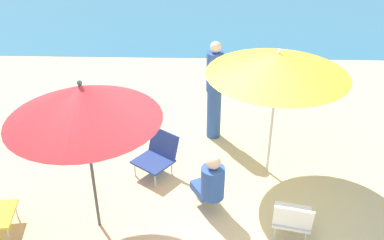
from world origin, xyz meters
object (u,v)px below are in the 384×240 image
(beach_chair_a, at_px, (293,218))
(beach_chair_b, at_px, (158,154))
(person_a, at_px, (214,91))
(person_b, at_px, (211,182))
(umbrella_yellow, at_px, (278,64))
(umbrella_red, at_px, (82,103))

(beach_chair_a, height_order, beach_chair_b, beach_chair_a)
(person_a, height_order, person_b, person_a)
(beach_chair_b, relative_size, person_a, 0.44)
(umbrella_yellow, xyz_separation_m, person_a, (-0.82, 1.00, -0.91))
(umbrella_yellow, distance_m, beach_chair_b, 2.22)
(umbrella_yellow, relative_size, beach_chair_b, 2.65)
(umbrella_yellow, height_order, person_b, umbrella_yellow)
(umbrella_yellow, relative_size, person_a, 1.16)
(beach_chair_b, bearing_deg, umbrella_yellow, 129.08)
(umbrella_red, bearing_deg, beach_chair_a, -3.41)
(beach_chair_a, bearing_deg, person_b, 76.73)
(person_a, bearing_deg, umbrella_yellow, 58.81)
(beach_chair_b, height_order, person_a, person_a)
(umbrella_red, height_order, person_b, umbrella_red)
(umbrella_yellow, xyz_separation_m, person_b, (-0.88, -0.90, -1.32))
(beach_chair_b, relative_size, person_b, 0.82)
(umbrella_red, relative_size, person_a, 1.21)
(person_b, bearing_deg, umbrella_yellow, -73.29)
(umbrella_yellow, distance_m, person_a, 1.58)
(person_a, bearing_deg, beach_chair_b, -19.05)
(beach_chair_a, height_order, person_a, person_a)
(umbrella_red, relative_size, beach_chair_b, 2.76)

